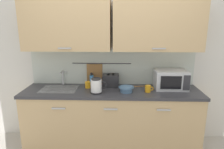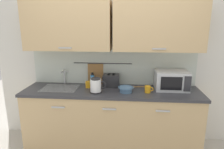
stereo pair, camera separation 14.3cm
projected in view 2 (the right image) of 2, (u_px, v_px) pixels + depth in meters
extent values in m
cube|color=tan|center=(111.00, 120.00, 2.97)|extent=(2.50, 0.60, 0.86)
cube|color=#B7B7BC|center=(58.00, 107.00, 2.65)|extent=(0.18, 0.02, 0.02)
cube|color=#B7B7BC|center=(109.00, 109.00, 2.60)|extent=(0.18, 0.02, 0.02)
cube|color=#B7B7BC|center=(163.00, 111.00, 2.54)|extent=(0.18, 0.02, 0.02)
cube|color=#333338|center=(111.00, 91.00, 2.86)|extent=(2.53, 0.63, 0.04)
cube|color=#9EA0A5|center=(60.00, 91.00, 2.95)|extent=(0.52, 0.38, 0.09)
cube|color=silver|center=(113.00, 62.00, 3.09)|extent=(3.70, 0.06, 2.50)
cube|color=beige|center=(113.00, 67.00, 3.07)|extent=(2.50, 0.01, 0.55)
cube|color=tan|center=(68.00, 25.00, 2.82)|extent=(1.23, 0.33, 0.70)
cube|color=#B7B7BC|center=(65.00, 48.00, 2.72)|extent=(0.18, 0.01, 0.02)
cube|color=tan|center=(159.00, 25.00, 2.71)|extent=(1.23, 0.33, 0.70)
cube|color=#B7B7BC|center=(159.00, 49.00, 2.62)|extent=(0.18, 0.01, 0.02)
cylinder|color=#333338|center=(103.00, 63.00, 3.06)|extent=(0.90, 0.01, 0.01)
cube|color=olive|center=(96.00, 75.00, 3.11)|extent=(0.24, 0.02, 0.34)
cylinder|color=#B2B5BA|center=(64.00, 77.00, 3.14)|extent=(0.03, 0.03, 0.22)
cylinder|color=#B2B5BA|center=(62.00, 72.00, 3.03)|extent=(0.02, 0.16, 0.02)
cube|color=#B2B5BA|center=(67.00, 71.00, 3.11)|extent=(0.07, 0.02, 0.01)
cube|color=silver|center=(171.00, 80.00, 2.86)|extent=(0.46, 0.34, 0.27)
cube|color=black|center=(171.00, 84.00, 2.70)|extent=(0.29, 0.01, 0.18)
cube|color=#2D2D33|center=(188.00, 84.00, 2.68)|extent=(0.09, 0.01, 0.21)
cylinder|color=black|center=(96.00, 92.00, 2.75)|extent=(0.16, 0.16, 0.02)
cylinder|color=white|center=(96.00, 85.00, 2.72)|extent=(0.15, 0.15, 0.17)
cylinder|color=#262628|center=(96.00, 79.00, 2.70)|extent=(0.13, 0.13, 0.02)
torus|color=black|center=(102.00, 85.00, 2.71)|extent=(0.11, 0.02, 0.11)
cylinder|color=#3F8CD8|center=(92.00, 80.00, 3.07)|extent=(0.06, 0.06, 0.16)
cylinder|color=black|center=(92.00, 74.00, 3.04)|extent=(0.03, 0.03, 0.04)
cylinder|color=orange|center=(88.00, 84.00, 2.95)|extent=(0.08, 0.08, 0.09)
torus|color=orange|center=(92.00, 84.00, 2.95)|extent=(0.06, 0.01, 0.06)
cylinder|color=#4C7093|center=(126.00, 90.00, 2.75)|extent=(0.17, 0.17, 0.07)
torus|color=#4C7093|center=(126.00, 87.00, 2.74)|extent=(0.21, 0.21, 0.01)
cube|color=#232326|center=(111.00, 80.00, 2.99)|extent=(0.24, 0.17, 0.19)
cube|color=black|center=(109.00, 75.00, 2.97)|extent=(0.03, 0.12, 0.01)
cube|color=black|center=(114.00, 75.00, 2.96)|extent=(0.03, 0.12, 0.01)
cube|color=black|center=(103.00, 78.00, 2.99)|extent=(0.02, 0.02, 0.02)
cylinder|color=orange|center=(148.00, 89.00, 2.73)|extent=(0.08, 0.08, 0.09)
torus|color=orange|center=(152.00, 89.00, 2.73)|extent=(0.06, 0.01, 0.06)
cube|color=#9E7042|center=(140.00, 87.00, 2.99)|extent=(0.22, 0.05, 0.01)
ellipsoid|color=#9E7042|center=(149.00, 86.00, 2.99)|extent=(0.06, 0.05, 0.01)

